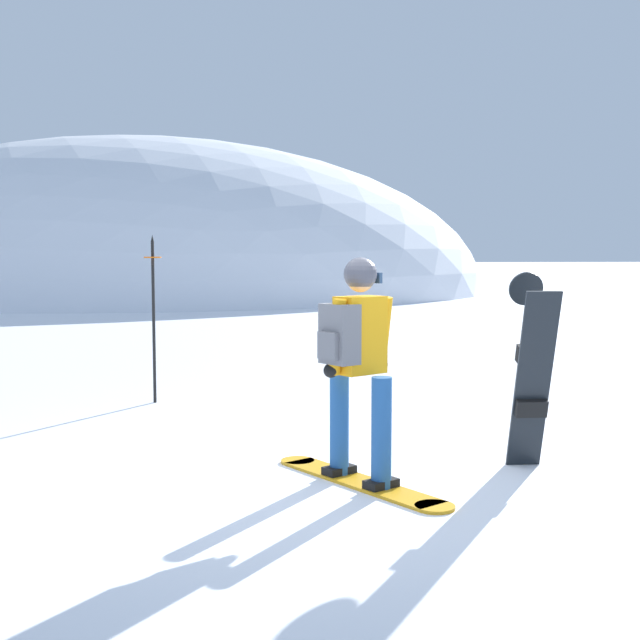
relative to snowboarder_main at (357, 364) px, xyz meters
name	(u,v)px	position (x,y,z in m)	size (l,w,h in m)	color
ground_plane	(342,480)	(-0.10, 0.12, -0.92)	(300.00, 300.00, 0.00)	white
ridge_peak_main	(146,291)	(-5.94, 31.85, -0.92)	(30.72, 27.65, 13.67)	white
snowboarder_main	(357,364)	(0.00, 0.00, 0.00)	(1.16, 1.57, 1.71)	orange
spare_snowboard	(532,371)	(1.44, 0.29, -0.11)	(0.28, 0.50, 1.60)	black
piste_marker_near	(153,307)	(-1.95, 3.53, 0.20)	(0.20, 0.20, 1.96)	black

